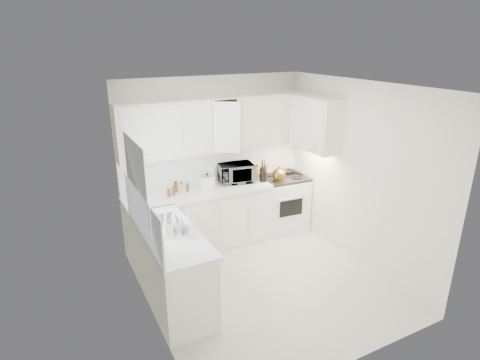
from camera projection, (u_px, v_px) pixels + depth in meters
floor at (264, 283)px, 5.29m from camera, size 3.20×3.20×0.00m
ceiling at (268, 86)px, 4.42m from camera, size 3.20×3.20×0.00m
wall_back at (214, 160)px, 6.19m from camera, size 3.00×0.00×3.00m
wall_front at (357, 252)px, 3.52m from camera, size 3.00×0.00×3.00m
wall_left at (146, 217)px, 4.21m from camera, size 0.00×3.20×3.20m
wall_right at (358, 175)px, 5.50m from camera, size 0.00×3.20×3.20m
window_blinds at (138, 185)px, 4.43m from camera, size 0.06×0.96×1.06m
lower_cabinets_back at (200, 221)px, 6.06m from camera, size 2.22×0.60×0.90m
lower_cabinets_left at (172, 269)px, 4.79m from camera, size 0.60×1.60×0.90m
countertop_back at (199, 193)px, 5.89m from camera, size 2.24×0.64×0.05m
countertop_left at (170, 234)px, 4.64m from camera, size 0.64×1.62×0.05m
backsplash_back at (214, 165)px, 6.21m from camera, size 2.98×0.02×0.55m
backsplash_left at (143, 216)px, 4.41m from camera, size 0.02×1.60×0.55m
upper_cabinets_back at (218, 150)px, 5.99m from camera, size 3.00×0.33×0.80m
upper_cabinets_right at (313, 149)px, 6.05m from camera, size 0.33×0.90×0.80m
sink at (161, 212)px, 4.88m from camera, size 0.42×0.38×0.30m
stove at (282, 195)px, 6.66m from camera, size 0.82×0.70×1.20m
tea_kettle at (279, 174)px, 6.29m from camera, size 0.30×0.26×0.25m
frying_pan at (286, 171)px, 6.75m from camera, size 0.45×0.55×0.04m
microwave at (236, 171)px, 6.21m from camera, size 0.58×0.39×0.37m
rice_cooker at (207, 181)px, 5.94m from camera, size 0.27×0.27×0.25m
paper_towel at (212, 175)px, 6.17m from camera, size 0.12×0.12×0.27m
utensil_crock at (263, 170)px, 6.22m from camera, size 0.13×0.13×0.37m
dish_rack at (176, 224)px, 4.56m from camera, size 0.52×0.45×0.24m
spice_left_0 at (166, 189)px, 5.77m from camera, size 0.06×0.06×0.13m
spice_left_1 at (173, 190)px, 5.73m from camera, size 0.06×0.06×0.13m
spice_left_2 at (176, 188)px, 5.84m from camera, size 0.06×0.06×0.13m
spice_left_3 at (183, 189)px, 5.79m from camera, size 0.06×0.06×0.13m
spice_left_4 at (186, 186)px, 5.90m from camera, size 0.06×0.06×0.13m
sauce_right_0 at (250, 172)px, 6.41m from camera, size 0.06×0.06×0.19m
sauce_right_1 at (255, 173)px, 6.39m from camera, size 0.06×0.06×0.19m
sauce_right_2 at (256, 171)px, 6.46m from camera, size 0.06×0.06×0.19m
sauce_right_3 at (261, 172)px, 6.43m from camera, size 0.06×0.06×0.19m
sauce_right_4 at (262, 170)px, 6.51m from camera, size 0.06×0.06×0.19m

